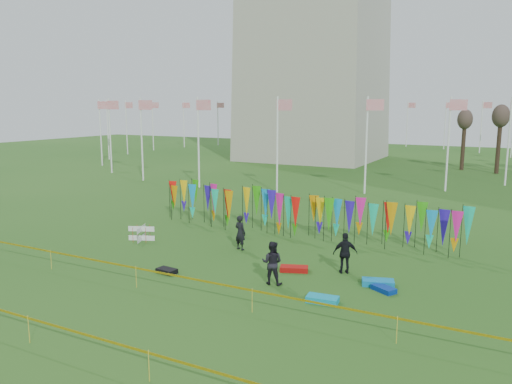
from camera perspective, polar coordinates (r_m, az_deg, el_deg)
The scene contains 14 objects.
ground at distance 21.27m, azimuth -5.46°, elevation -10.10°, with size 160.00×160.00×0.00m, color #204D15.
flagpole_ring at distance 69.43m, azimuth 6.61°, elevation 7.11°, with size 57.40×56.16×8.00m.
banner_row at distance 28.03m, azimuth 4.58°, elevation -1.93°, with size 18.64×0.64×2.42m.
caution_tape_near at distance 19.61m, azimuth -9.24°, elevation -9.52°, with size 26.00×0.02×0.90m.
caution_tape_far at distance 16.06m, azimuth -20.88°, elevation -14.55°, with size 26.00×0.02×0.90m.
box_kite at distance 27.80m, azimuth -12.96°, elevation -4.64°, with size 0.74×0.74×0.82m.
person_left at distance 25.35m, azimuth -1.81°, elevation -4.66°, with size 0.65×0.48×1.78m, color black.
person_mid at distance 20.59m, azimuth 1.85°, elevation -8.08°, with size 0.88×0.54×1.81m, color black.
person_right at distance 22.19m, azimuth 10.16°, elevation -6.90°, with size 1.06×0.60×1.81m, color black.
kite_bag_turquoise at distance 19.16m, azimuth 7.60°, elevation -12.07°, with size 1.17×0.59×0.23m, color #0C9ABC.
kite_bag_blue at distance 20.67m, azimuth 14.39°, elevation -10.68°, with size 0.95×0.50×0.20m, color #092F92.
kite_bag_red at distance 22.39m, azimuth 4.37°, elevation -8.75°, with size 1.22×0.56×0.22m, color #B00F0B.
kite_bag_black at distance 22.44m, azimuth -10.16°, elevation -8.86°, with size 0.89×0.51×0.20m, color black.
kite_bag_teal at distance 21.24m, azimuth 13.77°, elevation -10.02°, with size 1.27×0.61×0.24m, color #0D7DB8.
Camera 1 is at (11.02, -16.69, 7.24)m, focal length 35.00 mm.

